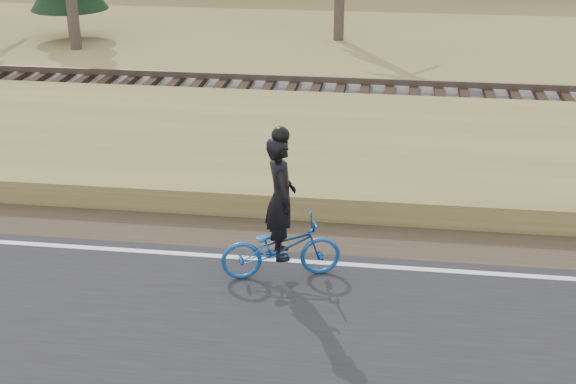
# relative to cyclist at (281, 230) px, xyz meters

# --- Properties ---
(ground) EXTENTS (120.00, 120.00, 0.00)m
(ground) POSITION_rel_cyclist_xyz_m (-4.58, 0.28, -0.83)
(ground) COLOR #9B854E
(ground) RESTS_ON ground
(edge_line) EXTENTS (120.00, 0.12, 0.01)m
(edge_line) POSITION_rel_cyclist_xyz_m (-4.58, 0.48, -0.76)
(edge_line) COLOR silver
(edge_line) RESTS_ON road
(shoulder) EXTENTS (120.00, 1.60, 0.04)m
(shoulder) POSITION_rel_cyclist_xyz_m (-4.58, 1.48, -0.81)
(shoulder) COLOR #473A2B
(shoulder) RESTS_ON ground
(embankment) EXTENTS (120.00, 5.00, 0.44)m
(embankment) POSITION_rel_cyclist_xyz_m (-4.58, 4.48, -0.61)
(embankment) COLOR #9B854E
(embankment) RESTS_ON ground
(ballast) EXTENTS (120.00, 3.00, 0.45)m
(ballast) POSITION_rel_cyclist_xyz_m (-4.58, 8.28, -0.60)
(ballast) COLOR slate
(ballast) RESTS_ON ground
(railroad) EXTENTS (120.00, 2.40, 0.29)m
(railroad) POSITION_rel_cyclist_xyz_m (-4.58, 8.28, -0.30)
(railroad) COLOR black
(railroad) RESTS_ON ballast
(cyclist) EXTENTS (1.89, 1.08, 2.36)m
(cyclist) POSITION_rel_cyclist_xyz_m (0.00, 0.00, 0.00)
(cyclist) COLOR #17509F
(cyclist) RESTS_ON road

